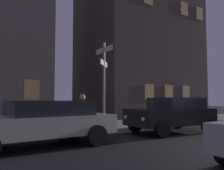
{
  "coord_description": "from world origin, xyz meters",
  "views": [
    {
      "loc": [
        -6.15,
        -3.76,
        1.41
      ],
      "look_at": [
        -0.12,
        5.43,
        2.11
      ],
      "focal_mm": 37.04,
      "sensor_mm": 36.0,
      "label": 1
    }
  ],
  "objects_px": {
    "car_far_oncoming": "(172,114)",
    "car_near_left": "(42,121)",
    "signpost": "(104,77)",
    "cyclist": "(81,118)"
  },
  "relations": [
    {
      "from": "car_far_oncoming",
      "to": "car_near_left",
      "type": "bearing_deg",
      "value": 179.18
    },
    {
      "from": "signpost",
      "to": "car_far_oncoming",
      "type": "xyz_separation_m",
      "value": [
        2.07,
        -2.29,
        -1.67
      ]
    },
    {
      "from": "car_near_left",
      "to": "car_far_oncoming",
      "type": "height_order",
      "value": "car_far_oncoming"
    },
    {
      "from": "car_far_oncoming",
      "to": "cyclist",
      "type": "height_order",
      "value": "cyclist"
    },
    {
      "from": "car_near_left",
      "to": "cyclist",
      "type": "distance_m",
      "value": 1.61
    },
    {
      "from": "signpost",
      "to": "cyclist",
      "type": "height_order",
      "value": "signpost"
    },
    {
      "from": "car_near_left",
      "to": "cyclist",
      "type": "height_order",
      "value": "cyclist"
    },
    {
      "from": "car_near_left",
      "to": "cyclist",
      "type": "relative_size",
      "value": 2.57
    },
    {
      "from": "car_near_left",
      "to": "cyclist",
      "type": "bearing_deg",
      "value": 17.26
    },
    {
      "from": "signpost",
      "to": "car_near_left",
      "type": "distance_m",
      "value": 4.51
    }
  ]
}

